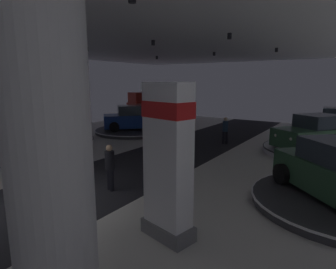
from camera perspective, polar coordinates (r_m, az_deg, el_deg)
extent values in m
cube|color=silver|center=(9.55, -24.36, -12.85)|extent=(24.00, 44.00, 0.05)
cube|color=#232328|center=(9.54, -24.37, -12.69)|extent=(4.40, 44.00, 0.01)
cube|color=silver|center=(9.02, -27.29, 21.82)|extent=(24.00, 44.00, 0.10)
cylinder|color=black|center=(15.98, -16.20, 16.36)|extent=(0.16, 0.16, 0.22)
cylinder|color=black|center=(20.62, -2.30, 15.41)|extent=(0.16, 0.16, 0.22)
cylinder|color=black|center=(8.73, -28.28, 20.60)|extent=(0.16, 0.16, 0.22)
cylinder|color=black|center=(12.94, -3.04, 18.18)|extent=(0.16, 0.16, 0.22)
cylinder|color=black|center=(18.15, 9.40, 15.91)|extent=(0.16, 0.16, 0.22)
cylinder|color=black|center=(11.36, 12.43, 19.00)|extent=(0.16, 0.16, 0.22)
cylinder|color=black|center=(16.83, 21.24, 15.77)|extent=(0.16, 0.16, 0.22)
cylinder|color=silver|center=(4.77, -23.30, -0.94)|extent=(1.35, 1.35, 5.50)
cube|color=slate|center=(7.04, -0.03, -18.79)|extent=(1.37, 0.90, 0.35)
cube|color=white|center=(6.34, -0.03, -4.36)|extent=(1.19, 0.78, 3.28)
cube|color=red|center=(6.15, -0.04, 5.13)|extent=(1.22, 0.82, 0.36)
cylinder|color=black|center=(22.51, 28.09, 1.69)|extent=(0.69, 0.26, 0.68)
cylinder|color=black|center=(20.53, 27.79, 0.96)|extent=(0.69, 0.26, 0.68)
cylinder|color=silver|center=(16.13, 27.54, -2.99)|extent=(4.87, 4.87, 0.31)
cylinder|color=black|center=(16.10, 27.58, -2.57)|extent=(4.96, 4.96, 0.05)
cube|color=#2D5638|center=(15.98, 27.78, -0.33)|extent=(3.87, 4.48, 0.90)
cube|color=#2D3842|center=(15.98, 28.36, 2.34)|extent=(2.36, 2.45, 0.70)
cylinder|color=black|center=(14.33, 26.94, -2.52)|extent=(0.57, 0.68, 0.68)
cylinder|color=black|center=(15.68, 21.52, -1.03)|extent=(0.57, 0.68, 0.68)
cylinder|color=black|center=(17.74, 28.30, -0.28)|extent=(0.57, 0.68, 0.68)
sphere|color=white|center=(14.13, 23.86, -0.85)|extent=(0.18, 0.18, 0.18)
sphere|color=white|center=(14.83, 21.16, -0.14)|extent=(0.18, 0.18, 0.18)
cylinder|color=silver|center=(25.31, -3.64, 2.84)|extent=(5.78, 5.78, 0.34)
cylinder|color=black|center=(25.29, -3.64, 3.15)|extent=(5.90, 5.90, 0.05)
cube|color=maroon|center=(25.20, -3.66, 4.91)|extent=(5.70, 3.96, 1.20)
cube|color=maroon|center=(26.60, -5.55, 7.46)|extent=(2.29, 2.40, 1.00)
cube|color=#28333D|center=(26.15, -5.01, 7.41)|extent=(0.74, 1.65, 0.75)
cylinder|color=black|center=(26.32, -7.92, 4.36)|extent=(0.88, 0.58, 0.84)
cylinder|color=black|center=(27.42, -3.48, 4.69)|extent=(0.88, 0.58, 0.84)
cylinder|color=black|center=(23.06, -3.85, 3.54)|extent=(0.88, 0.58, 0.84)
cylinder|color=black|center=(24.31, 0.96, 3.93)|extent=(0.88, 0.58, 0.84)
cylinder|color=silver|center=(17.69, -23.42, -1.51)|extent=(5.17, 5.17, 0.32)
cylinder|color=black|center=(17.67, -23.46, -1.10)|extent=(5.28, 5.28, 0.05)
cube|color=silver|center=(17.56, -23.61, 0.95)|extent=(3.13, 4.56, 0.90)
cube|color=#2D3842|center=(17.57, -23.50, 3.43)|extent=(2.12, 2.32, 0.70)
cylinder|color=black|center=(15.89, -23.76, -1.00)|extent=(0.44, 0.71, 0.68)
cylinder|color=black|center=(17.17, -29.07, -0.63)|extent=(0.44, 0.71, 0.68)
cylinder|color=black|center=(18.19, -18.33, 0.75)|extent=(0.44, 0.71, 0.68)
cylinder|color=black|center=(19.32, -23.37, 0.97)|extent=(0.44, 0.71, 0.68)
sphere|color=white|center=(15.66, -26.72, 0.02)|extent=(0.18, 0.18, 0.18)
sphere|color=white|center=(16.31, -29.37, 0.18)|extent=(0.18, 0.18, 0.18)
cylinder|color=#333338|center=(20.56, -6.99, 0.81)|extent=(5.47, 5.47, 0.25)
cylinder|color=white|center=(20.54, -7.00, 1.06)|extent=(5.58, 5.58, 0.05)
cube|color=navy|center=(20.44, -7.04, 2.83)|extent=(4.18, 4.30, 0.90)
cube|color=#2D3842|center=(20.34, -7.51, 4.90)|extent=(2.44, 2.45, 0.70)
cylinder|color=black|center=(21.65, -3.55, 2.61)|extent=(0.62, 0.65, 0.68)
cylinder|color=black|center=(19.71, -2.57, 1.82)|extent=(0.62, 0.65, 0.68)
cylinder|color=black|center=(21.37, -11.13, 2.32)|extent=(0.62, 0.65, 0.68)
cylinder|color=black|center=(19.39, -10.89, 1.49)|extent=(0.62, 0.65, 0.68)
sphere|color=white|center=(21.23, -1.65, 3.51)|extent=(0.18, 0.18, 0.18)
sphere|color=white|center=(20.27, -1.09, 3.16)|extent=(0.18, 0.18, 0.18)
cylinder|color=black|center=(11.31, 30.70, -6.35)|extent=(0.63, 0.64, 0.68)
cylinder|color=black|center=(10.14, 22.06, -7.47)|extent=(0.63, 0.64, 0.68)
cylinder|color=black|center=(9.84, -11.90, -8.73)|extent=(0.14, 0.14, 0.80)
cylinder|color=black|center=(9.70, -11.40, -9.01)|extent=(0.14, 0.14, 0.80)
cylinder|color=black|center=(9.57, -11.80, -5.14)|extent=(0.32, 0.32, 0.62)
sphere|color=tan|center=(9.47, -11.90, -2.70)|extent=(0.22, 0.22, 0.22)
cylinder|color=black|center=(16.88, 11.82, -0.56)|extent=(0.14, 0.14, 0.80)
cylinder|color=black|center=(16.87, 11.23, -0.55)|extent=(0.14, 0.14, 0.80)
cylinder|color=#233851|center=(16.76, 11.61, 1.66)|extent=(0.32, 0.32, 0.62)
sphere|color=beige|center=(16.70, 11.66, 3.08)|extent=(0.22, 0.22, 0.22)
cylinder|color=#333338|center=(12.95, -28.61, -6.85)|extent=(0.28, 0.28, 0.04)
cylinder|color=#B2B2B7|center=(12.83, -28.80, -4.88)|extent=(0.07, 0.07, 0.96)
sphere|color=#B2B2B7|center=(12.72, -28.99, -2.80)|extent=(0.10, 0.10, 0.10)
cylinder|color=#333338|center=(8.65, -24.28, -15.04)|extent=(0.28, 0.28, 0.04)
cylinder|color=#B2B2B7|center=(8.46, -24.52, -12.22)|extent=(0.07, 0.07, 0.96)
sphere|color=#B2B2B7|center=(8.30, -24.78, -9.15)|extent=(0.10, 0.10, 0.10)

